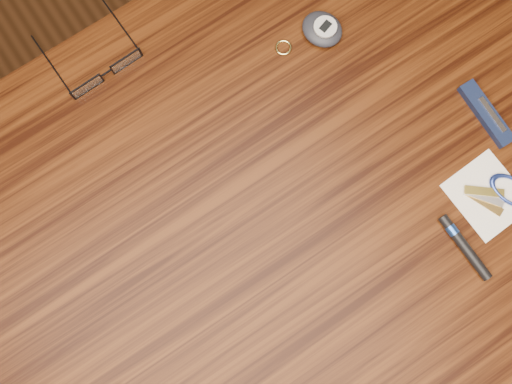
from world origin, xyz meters
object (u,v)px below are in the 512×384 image
Objects in this scene: eyeglasses at (104,70)px; pocket_knife at (486,114)px; pedometer at (322,29)px; desk at (240,236)px; notepad_keys at (500,193)px.

pocket_knife is (0.39, -0.33, -0.00)m from eyeglasses.
pedometer is 0.70× the size of pocket_knife.
pocket_knife reaches higher than desk.
notepad_keys is (0.34, -0.43, -0.01)m from eyeglasses.
pedometer reaches higher than pocket_knife.
pocket_knife is at bearing -40.24° from eyeglasses.
desk is at bearing 154.01° from notepad_keys.
notepad_keys reaches higher than desk.
pedometer is (0.28, -0.11, -0.00)m from eyeglasses.
pocket_knife is (0.11, -0.22, -0.00)m from pedometer.
pocket_knife is (0.05, 0.10, 0.00)m from notepad_keys.
pocket_knife is at bearing -8.85° from desk.
pocket_knife reaches higher than notepad_keys.
eyeglasses is at bearing 157.87° from pedometer.
pedometer is at bearing 117.55° from pocket_knife.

